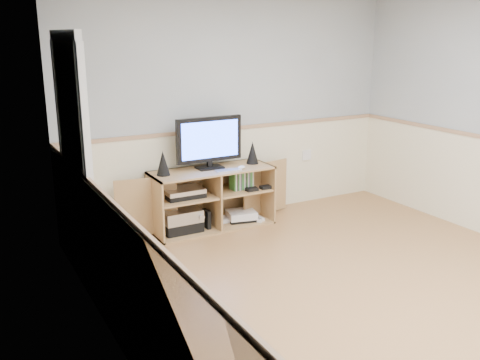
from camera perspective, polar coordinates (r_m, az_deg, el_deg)
name	(u,v)px	position (r m, az deg, el deg)	size (l,w,h in m)	color
room	(357,145)	(4.26, 12.36, 3.72)	(4.04, 4.54, 2.54)	tan
media_cabinet	(210,196)	(5.84, -3.24, -1.76)	(2.07, 0.50, 0.65)	tan
monitor	(209,141)	(5.68, -3.30, 4.19)	(0.74, 0.18, 0.55)	black
speaker_left	(163,163)	(5.49, -8.21, 1.80)	(0.14, 0.14, 0.26)	black
speaker_right	(252,153)	(5.93, 1.34, 2.94)	(0.13, 0.13, 0.25)	black
keyboard	(228,170)	(5.64, -1.27, 1.05)	(0.28, 0.11, 0.01)	silver
mouse	(241,167)	(5.71, 0.15, 1.36)	(0.10, 0.06, 0.04)	white
av_components	(182,213)	(5.69, -6.18, -3.51)	(0.50, 0.30, 0.47)	black
game_consoles	(240,216)	(6.01, 0.02, -3.86)	(0.46, 0.32, 0.11)	white
game_cases	(241,180)	(5.89, 0.15, -0.05)	(0.24, 0.14, 0.19)	#3F8C3F
wall_outlet	(306,155)	(6.65, 7.09, 2.66)	(0.12, 0.03, 0.12)	white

